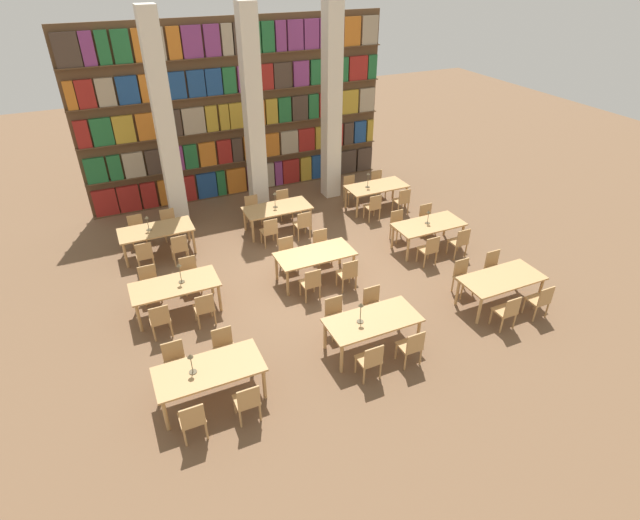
% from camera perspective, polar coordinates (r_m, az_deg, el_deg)
% --- Properties ---
extents(ground_plane, '(40.00, 40.00, 0.00)m').
position_cam_1_polar(ground_plane, '(12.75, -0.53, -1.96)').
color(ground_plane, brown).
extents(bookshelf_bank, '(9.91, 0.35, 5.50)m').
position_cam_1_polar(bookshelf_bank, '(16.76, -9.14, 16.18)').
color(bookshelf_bank, brown).
rests_on(bookshelf_bank, ground_plane).
extents(pillar_left, '(0.50, 0.50, 6.00)m').
position_cam_1_polar(pillar_left, '(14.79, -17.32, 14.42)').
color(pillar_left, silver).
rests_on(pillar_left, ground_plane).
extents(pillar_center, '(0.50, 0.50, 6.00)m').
position_cam_1_polar(pillar_center, '(15.29, -7.63, 16.10)').
color(pillar_center, silver).
rests_on(pillar_center, ground_plane).
extents(pillar_right, '(0.50, 0.50, 6.00)m').
position_cam_1_polar(pillar_right, '(16.19, 1.33, 17.24)').
color(pillar_right, silver).
rests_on(pillar_right, ground_plane).
extents(reading_table_0, '(1.94, 0.93, 0.75)m').
position_cam_1_polar(reading_table_0, '(9.39, -12.53, -12.38)').
color(reading_table_0, tan).
rests_on(reading_table_0, ground_plane).
extents(chair_0, '(0.42, 0.40, 0.86)m').
position_cam_1_polar(chair_0, '(8.98, -14.37, -17.20)').
color(chair_0, tan).
rests_on(chair_0, ground_plane).
extents(chair_1, '(0.42, 0.40, 0.86)m').
position_cam_1_polar(chair_1, '(10.05, -16.20, -11.11)').
color(chair_1, tan).
rests_on(chair_1, ground_plane).
extents(chair_2, '(0.42, 0.40, 0.86)m').
position_cam_1_polar(chair_2, '(9.08, -8.30, -15.64)').
color(chair_2, tan).
rests_on(chair_2, ground_plane).
extents(chair_3, '(0.42, 0.40, 0.86)m').
position_cam_1_polar(chair_3, '(10.13, -10.87, -9.81)').
color(chair_3, tan).
rests_on(chair_3, ground_plane).
extents(desk_lamp_0, '(0.14, 0.14, 0.42)m').
position_cam_1_polar(desk_lamp_0, '(9.14, -14.54, -11.04)').
color(desk_lamp_0, brown).
rests_on(desk_lamp_0, reading_table_0).
extents(reading_table_1, '(1.94, 0.93, 0.75)m').
position_cam_1_polar(reading_table_1, '(10.28, 6.03, -7.11)').
color(reading_table_1, tan).
rests_on(reading_table_1, ground_plane).
extents(chair_4, '(0.42, 0.40, 0.86)m').
position_cam_1_polar(chair_4, '(9.75, 5.76, -11.29)').
color(chair_4, tan).
rests_on(chair_4, ground_plane).
extents(chair_5, '(0.42, 0.40, 0.86)m').
position_cam_1_polar(chair_5, '(10.74, 1.82, -6.35)').
color(chair_5, tan).
rests_on(chair_5, ground_plane).
extents(chair_6, '(0.42, 0.40, 0.86)m').
position_cam_1_polar(chair_6, '(10.15, 10.39, -9.67)').
color(chair_6, tan).
rests_on(chair_6, ground_plane).
extents(chair_7, '(0.42, 0.40, 0.86)m').
position_cam_1_polar(chair_7, '(11.10, 6.14, -5.08)').
color(chair_7, tan).
rests_on(chair_7, ground_plane).
extents(desk_lamp_1, '(0.14, 0.14, 0.47)m').
position_cam_1_polar(desk_lamp_1, '(9.94, 4.68, -5.64)').
color(desk_lamp_1, brown).
rests_on(desk_lamp_1, reading_table_1).
extents(reading_table_2, '(1.94, 0.93, 0.75)m').
position_cam_1_polar(reading_table_2, '(12.17, 20.03, -2.21)').
color(reading_table_2, tan).
rests_on(reading_table_2, ground_plane).
extents(chair_8, '(0.42, 0.40, 0.86)m').
position_cam_1_polar(chair_8, '(11.58, 20.58, -5.48)').
color(chair_8, tan).
rests_on(chair_8, ground_plane).
extents(chair_9, '(0.42, 0.40, 0.86)m').
position_cam_1_polar(chair_9, '(12.44, 16.03, -1.78)').
color(chair_9, tan).
rests_on(chair_9, ground_plane).
extents(chair_10, '(0.42, 0.40, 0.86)m').
position_cam_1_polar(chair_10, '(12.20, 23.84, -4.22)').
color(chair_10, tan).
rests_on(chair_10, ground_plane).
extents(chair_11, '(0.42, 0.40, 0.86)m').
position_cam_1_polar(chair_11, '(13.01, 19.28, -0.78)').
color(chair_11, tan).
rests_on(chair_11, ground_plane).
extents(reading_table_3, '(1.94, 0.93, 0.75)m').
position_cam_1_polar(reading_table_3, '(11.68, -16.24, -3.00)').
color(reading_table_3, tan).
rests_on(reading_table_3, ground_plane).
extents(chair_12, '(0.42, 0.40, 0.86)m').
position_cam_1_polar(chair_12, '(11.16, -17.82, -6.44)').
color(chair_12, tan).
rests_on(chair_12, ground_plane).
extents(chair_13, '(0.42, 0.40, 0.86)m').
position_cam_1_polar(chair_13, '(12.39, -18.92, -2.46)').
color(chair_13, tan).
rests_on(chair_13, ground_plane).
extents(chair_14, '(0.42, 0.40, 0.86)m').
position_cam_1_polar(chair_14, '(11.23, -13.07, -5.33)').
color(chair_14, tan).
rests_on(chair_14, ground_plane).
extents(chair_15, '(0.42, 0.40, 0.86)m').
position_cam_1_polar(chair_15, '(12.46, -14.65, -1.48)').
color(chair_15, tan).
rests_on(chair_15, ground_plane).
extents(desk_lamp_2, '(0.14, 0.14, 0.50)m').
position_cam_1_polar(desk_lamp_2, '(11.48, -15.76, -1.07)').
color(desk_lamp_2, brown).
rests_on(desk_lamp_2, reading_table_3).
extents(reading_table_4, '(1.94, 0.93, 0.75)m').
position_cam_1_polar(reading_table_4, '(12.33, -0.58, 0.44)').
color(reading_table_4, tan).
rests_on(reading_table_4, ground_plane).
extents(chair_16, '(0.42, 0.40, 0.86)m').
position_cam_1_polar(chair_16, '(11.72, -1.04, -2.62)').
color(chair_16, tan).
rests_on(chair_16, ground_plane).
extents(chair_17, '(0.42, 0.40, 0.86)m').
position_cam_1_polar(chair_17, '(12.89, -3.70, 0.82)').
color(chair_17, tan).
rests_on(chair_17, ground_plane).
extents(chair_18, '(0.42, 0.40, 0.86)m').
position_cam_1_polar(chair_18, '(12.07, 3.18, -1.53)').
color(chair_18, tan).
rests_on(chair_18, ground_plane).
extents(chair_19, '(0.42, 0.40, 0.86)m').
position_cam_1_polar(chair_19, '(13.21, 0.21, 1.73)').
color(chair_19, tan).
rests_on(chair_19, ground_plane).
extents(reading_table_5, '(1.94, 0.93, 0.75)m').
position_cam_1_polar(reading_table_5, '(14.00, 12.31, 3.78)').
color(reading_table_5, tan).
rests_on(reading_table_5, ground_plane).
extents(chair_20, '(0.42, 0.40, 0.86)m').
position_cam_1_polar(chair_20, '(13.33, 12.36, 1.21)').
color(chair_20, tan).
rests_on(chair_20, ground_plane).
extents(chair_21, '(0.42, 0.40, 0.86)m').
position_cam_1_polar(chair_21, '(14.38, 8.95, 4.00)').
color(chair_21, tan).
rests_on(chair_21, ground_plane).
extents(chair_22, '(0.42, 0.40, 0.86)m').
position_cam_1_polar(chair_22, '(13.88, 15.65, 2.05)').
color(chair_22, tan).
rests_on(chair_22, ground_plane).
extents(chair_23, '(0.42, 0.40, 0.86)m').
position_cam_1_polar(chair_23, '(14.90, 12.14, 4.69)').
color(chair_23, tan).
rests_on(chair_23, ground_plane).
extents(desk_lamp_3, '(0.14, 0.14, 0.39)m').
position_cam_1_polar(desk_lamp_3, '(13.87, 12.29, 5.07)').
color(desk_lamp_3, brown).
rests_on(desk_lamp_3, reading_table_5).
extents(reading_table_6, '(1.94, 0.93, 0.75)m').
position_cam_1_polar(reading_table_6, '(14.12, -18.22, 3.09)').
color(reading_table_6, tan).
rests_on(reading_table_6, ground_plane).
extents(chair_24, '(0.42, 0.40, 0.86)m').
position_cam_1_polar(chair_24, '(13.54, -19.40, 0.55)').
color(chair_24, tan).
rests_on(chair_24, ground_plane).
extents(chair_25, '(0.42, 0.40, 0.86)m').
position_cam_1_polar(chair_25, '(14.86, -20.18, 3.28)').
color(chair_25, tan).
rests_on(chair_25, ground_plane).
extents(chair_26, '(0.42, 0.40, 0.86)m').
position_cam_1_polar(chair_26, '(13.60, -15.77, 1.36)').
color(chair_26, tan).
rests_on(chair_26, ground_plane).
extents(chair_27, '(0.42, 0.40, 0.86)m').
position_cam_1_polar(chair_27, '(14.91, -16.86, 4.02)').
color(chair_27, tan).
rests_on(chair_27, ground_plane).
extents(desk_lamp_4, '(0.14, 0.14, 0.42)m').
position_cam_1_polar(desk_lamp_4, '(13.96, -19.14, 4.26)').
color(desk_lamp_4, brown).
rests_on(desk_lamp_4, reading_table_6).
extents(reading_table_7, '(1.94, 0.93, 0.75)m').
position_cam_1_polar(reading_table_7, '(14.64, -4.90, 5.72)').
color(reading_table_7, tan).
rests_on(reading_table_7, ground_plane).
extents(chair_28, '(0.42, 0.40, 0.86)m').
position_cam_1_polar(chair_28, '(13.96, -5.79, 3.33)').
color(chair_28, tan).
rests_on(chair_28, ground_plane).
extents(chair_29, '(0.42, 0.40, 0.86)m').
position_cam_1_polar(chair_29, '(15.23, -7.68, 5.78)').
color(chair_29, tan).
rests_on(chair_29, ground_plane).
extents(chair_30, '(0.42, 0.40, 0.86)m').
position_cam_1_polar(chair_30, '(14.26, -2.00, 4.15)').
color(chair_30, tan).
rests_on(chair_30, ground_plane).
extents(chair_31, '(0.42, 0.40, 0.86)m').
position_cam_1_polar(chair_31, '(15.51, -4.15, 6.49)').
color(chair_31, tan).
rests_on(chair_31, ground_plane).
extents(desk_lamp_5, '(0.14, 0.14, 0.48)m').
position_cam_1_polar(desk_lamp_5, '(14.48, -5.19, 7.17)').
color(desk_lamp_5, brown).
rests_on(desk_lamp_5, reading_table_7).
extents(reading_table_8, '(1.94, 0.93, 0.75)m').
position_cam_1_polar(reading_table_8, '(16.10, 6.47, 8.16)').
color(reading_table_8, tan).
rests_on(reading_table_8, ground_plane).
extents(chair_32, '(0.42, 0.40, 0.86)m').
position_cam_1_polar(chair_32, '(15.35, 6.10, 6.11)').
color(chair_32, tan).
rests_on(chair_32, ground_plane).
extents(chair_33, '(0.42, 0.40, 0.86)m').
position_cam_1_polar(chair_33, '(16.53, 3.51, 8.19)').
color(chair_33, tan).
rests_on(chair_33, ground_plane).
extents(chair_34, '(0.42, 0.40, 0.86)m').
position_cam_1_polar(chair_34, '(15.86, 9.35, 6.74)').
color(chair_34, tan).
rests_on(chair_34, ground_plane).
extents(chair_35, '(0.42, 0.40, 0.86)m').
position_cam_1_polar(chair_35, '(17.00, 6.62, 8.73)').
color(chair_35, tan).
rests_on(chair_35, ground_plane).
extents(desk_lamp_6, '(0.14, 0.14, 0.49)m').
position_cam_1_polar(desk_lamp_6, '(15.81, 5.52, 9.38)').
color(desk_lamp_6, brown).
rests_on(desk_lamp_6, reading_table_8).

